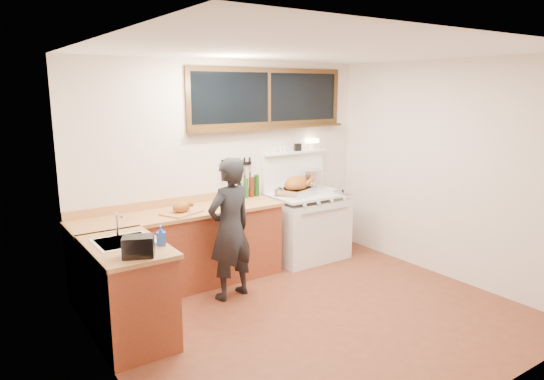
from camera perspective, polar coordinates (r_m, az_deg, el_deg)
ground_plane at (r=5.12m, az=5.07°, el=-14.55°), size 4.00×3.50×0.02m
room_shell at (r=4.63m, az=5.45°, el=4.21°), size 4.10×3.60×2.65m
counter_back at (r=5.71m, az=-10.59°, el=-6.82°), size 2.44×0.64×1.00m
counter_left at (r=4.69m, az=-16.65°, el=-11.36°), size 0.64×1.09×0.90m
sink_unit at (r=4.63m, az=-17.01°, el=-6.48°), size 0.50×0.45×0.37m
vintage_stove at (r=6.56m, az=4.11°, el=-4.05°), size 1.02×0.74×1.58m
back_window at (r=6.33m, az=-0.33°, el=10.07°), size 2.32×0.13×0.77m
left_doorway at (r=3.33m, az=-15.81°, el=-9.26°), size 0.02×1.04×2.17m
knife_strip at (r=6.14m, az=-4.26°, el=2.91°), size 0.46×0.03×0.28m
man at (r=5.26m, az=-4.95°, el=-4.57°), size 0.63×0.47×1.56m
soap_bottle at (r=4.42m, az=-12.94°, el=-5.20°), size 0.10×0.11×0.18m
toaster at (r=4.16m, az=-15.45°, el=-6.42°), size 0.30×0.26×0.17m
cutting_board at (r=5.47m, az=-10.58°, el=-2.18°), size 0.50×0.44×0.14m
roast_turkey at (r=6.29m, az=2.87°, el=0.30°), size 0.55×0.48×0.25m
stockpot at (r=6.69m, az=4.55°, el=1.27°), size 0.32×0.32×0.27m
saucepan at (r=6.60m, az=2.61°, el=0.54°), size 0.23×0.31×0.13m
pot_lid at (r=6.51m, az=8.32°, el=-0.23°), size 0.30×0.30×0.04m
coffee_tin at (r=6.05m, az=-3.78°, el=-0.45°), size 0.12×0.11×0.15m
pitcher at (r=5.97m, az=-4.66°, el=-0.57°), size 0.11×0.11×0.16m
bottle_cluster at (r=6.16m, az=-2.87°, el=0.24°), size 0.40×0.07×0.28m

